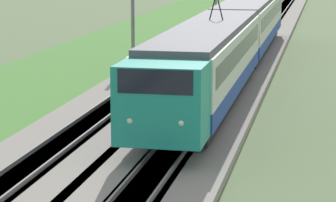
% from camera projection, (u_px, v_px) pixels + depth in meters
% --- Properties ---
extents(ballast_main, '(240.00, 4.40, 0.30)m').
position_uv_depth(ballast_main, '(199.00, 44.00, 57.79)').
color(ballast_main, gray).
rests_on(ballast_main, ground).
extents(ballast_adjacent, '(240.00, 4.40, 0.30)m').
position_uv_depth(ballast_adjacent, '(255.00, 45.00, 57.00)').
color(ballast_adjacent, gray).
rests_on(ballast_adjacent, ground).
extents(track_main, '(240.00, 1.57, 0.45)m').
position_uv_depth(track_main, '(199.00, 44.00, 57.79)').
color(track_main, '#4C4238').
rests_on(track_main, ground).
extents(track_adjacent, '(240.00, 1.57, 0.45)m').
position_uv_depth(track_adjacent, '(255.00, 45.00, 57.00)').
color(track_adjacent, '#4C4238').
rests_on(track_adjacent, ground).
extents(grass_verge, '(240.00, 8.36, 0.12)m').
position_uv_depth(grass_verge, '(122.00, 43.00, 58.94)').
color(grass_verge, '#4C8438').
rests_on(grass_verge, ground).
extents(passenger_train, '(39.24, 2.98, 4.89)m').
position_uv_depth(passenger_train, '(233.00, 37.00, 43.53)').
color(passenger_train, teal).
rests_on(passenger_train, ground).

